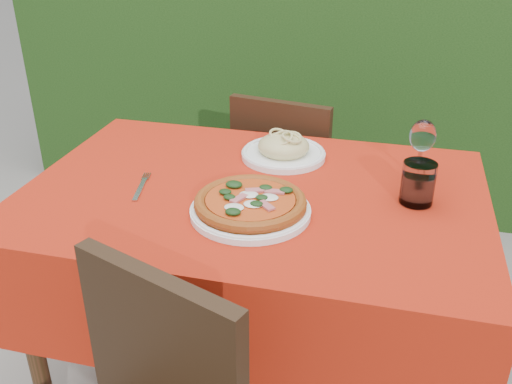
% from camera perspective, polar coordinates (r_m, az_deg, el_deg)
% --- Properties ---
extents(hedge, '(3.20, 0.55, 1.78)m').
position_cam_1_polar(hedge, '(2.98, 7.53, 16.44)').
color(hedge, black).
rests_on(hedge, ground).
extents(dining_table, '(1.26, 0.86, 0.75)m').
position_cam_1_polar(dining_table, '(1.65, -0.25, -4.46)').
color(dining_table, '#442616').
rests_on(dining_table, ground).
extents(chair_far, '(0.44, 0.44, 0.84)m').
position_cam_1_polar(chair_far, '(2.23, 3.15, 0.97)').
color(chair_far, black).
rests_on(chair_far, ground).
extents(pizza_plate, '(0.31, 0.31, 0.06)m').
position_cam_1_polar(pizza_plate, '(1.44, -0.56, -1.31)').
color(pizza_plate, white).
rests_on(pizza_plate, dining_table).
extents(pasta_plate, '(0.26, 0.26, 0.07)m').
position_cam_1_polar(pasta_plate, '(1.76, 2.77, 4.26)').
color(pasta_plate, white).
rests_on(pasta_plate, dining_table).
extents(water_glass, '(0.09, 0.09, 0.11)m').
position_cam_1_polar(water_glass, '(1.54, 15.87, 0.66)').
color(water_glass, silver).
rests_on(water_glass, dining_table).
extents(wine_glass, '(0.07, 0.07, 0.18)m').
position_cam_1_polar(wine_glass, '(1.65, 16.30, 5.17)').
color(wine_glass, silver).
rests_on(wine_glass, dining_table).
extents(fork, '(0.06, 0.19, 0.00)m').
position_cam_1_polar(fork, '(1.60, -11.52, 0.27)').
color(fork, '#B0B0B7').
rests_on(fork, dining_table).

